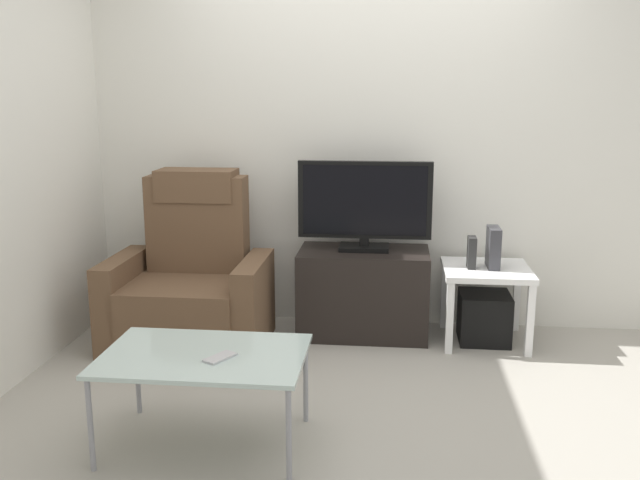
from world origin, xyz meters
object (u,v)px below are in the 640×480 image
(recliner_armchair, at_px, (191,285))
(side_table, at_px, (486,280))
(coffee_table, at_px, (204,359))
(television, at_px, (365,204))
(book_upright, at_px, (472,252))
(game_console, at_px, (493,247))
(subwoofer_box, at_px, (484,317))
(cell_phone, at_px, (220,357))
(tv_stand, at_px, (363,292))

(recliner_armchair, bearing_deg, side_table, 12.01)
(side_table, xyz_separation_m, coffee_table, (-1.42, -1.48, 0.00))
(recliner_armchair, bearing_deg, television, 20.04)
(book_upright, relative_size, game_console, 0.78)
(subwoofer_box, relative_size, cell_phone, 2.10)
(television, distance_m, subwoofer_box, 1.06)
(tv_stand, relative_size, cell_phone, 5.58)
(tv_stand, xyz_separation_m, recliner_armchair, (-1.08, -0.25, 0.09))
(game_console, relative_size, cell_phone, 1.71)
(side_table, distance_m, subwoofer_box, 0.25)
(tv_stand, bearing_deg, cell_phone, -109.17)
(tv_stand, height_order, game_console, game_console)
(game_console, xyz_separation_m, coffee_table, (-1.45, -1.49, -0.21))
(television, relative_size, coffee_table, 0.95)
(recliner_armchair, bearing_deg, game_console, 12.19)
(recliner_armchair, height_order, side_table, recliner_armchair)
(tv_stand, xyz_separation_m, subwoofer_box, (0.78, -0.06, -0.13))
(game_console, relative_size, coffee_table, 0.28)
(television, bearing_deg, recliner_armchair, -165.99)
(television, height_order, recliner_armchair, television)
(recliner_armchair, distance_m, subwoofer_box, 1.88)
(subwoofer_box, xyz_separation_m, book_upright, (-0.10, -0.02, 0.43))
(recliner_armchair, height_order, book_upright, recliner_armchair)
(tv_stand, height_order, television, television)
(television, height_order, game_console, television)
(recliner_armchair, relative_size, book_upright, 5.45)
(television, distance_m, book_upright, 0.74)
(television, xyz_separation_m, subwoofer_box, (0.78, -0.08, -0.71))
(game_console, xyz_separation_m, cell_phone, (-1.36, -1.54, -0.17))
(side_table, relative_size, game_console, 2.11)
(recliner_armchair, height_order, coffee_table, recliner_armchair)
(tv_stand, xyz_separation_m, television, (-0.00, 0.02, 0.58))
(tv_stand, relative_size, side_table, 1.55)
(television, relative_size, game_console, 3.35)
(game_console, bearing_deg, coffee_table, -134.21)
(television, xyz_separation_m, cell_phone, (-0.55, -1.61, -0.42))
(television, distance_m, cell_phone, 1.75)
(game_console, bearing_deg, book_upright, -167.47)
(television, xyz_separation_m, game_console, (0.81, -0.07, -0.25))
(side_table, height_order, coffee_table, side_table)
(television, height_order, book_upright, television)
(television, relative_size, cell_phone, 5.71)
(cell_phone, bearing_deg, subwoofer_box, 79.64)
(tv_stand, distance_m, television, 0.58)
(subwoofer_box, xyz_separation_m, coffee_table, (-1.42, -1.48, 0.25))
(television, distance_m, game_console, 0.85)
(coffee_table, distance_m, cell_phone, 0.11)
(side_table, bearing_deg, cell_phone, -130.95)
(side_table, height_order, cell_phone, side_table)
(tv_stand, xyz_separation_m, coffee_table, (-0.64, -1.54, 0.13))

